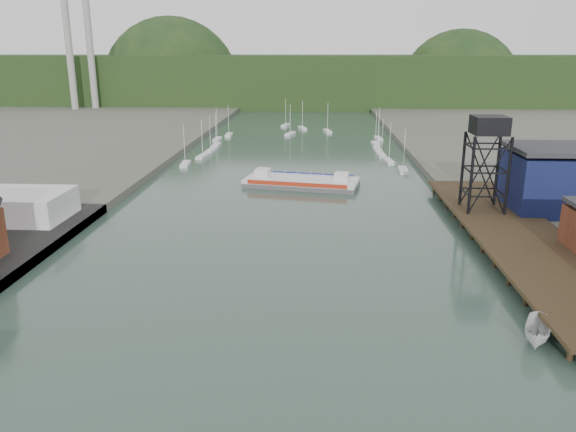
# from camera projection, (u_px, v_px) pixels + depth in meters

# --- Properties ---
(ground) EXTENTS (600.00, 600.00, 0.00)m
(ground) POSITION_uv_depth(u_px,v_px,m) (230.00, 429.00, 44.00)
(ground) COLOR #2B4337
(ground) RESTS_ON ground
(east_pier) EXTENTS (14.00, 70.00, 2.45)m
(east_pier) POSITION_uv_depth(u_px,v_px,m) (518.00, 234.00, 84.69)
(east_pier) COLOR black
(east_pier) RESTS_ON ground
(white_shed) EXTENTS (18.00, 12.00, 4.50)m
(white_shed) POSITION_uv_depth(u_px,v_px,m) (12.00, 206.00, 93.03)
(white_shed) COLOR silver
(white_shed) RESTS_ON west_quay
(lift_tower) EXTENTS (6.50, 6.50, 16.00)m
(lift_tower) POSITION_uv_depth(u_px,v_px,m) (489.00, 131.00, 93.34)
(lift_tower) COLOR black
(lift_tower) RESTS_ON east_pier
(blue_shed) EXTENTS (20.50, 14.50, 11.30)m
(blue_shed) POSITION_uv_depth(u_px,v_px,m) (569.00, 180.00, 96.93)
(blue_shed) COLOR #0D173B
(blue_shed) RESTS_ON east_land
(marina_sailboats) EXTENTS (57.71, 92.65, 0.90)m
(marina_sailboats) POSITION_uv_depth(u_px,v_px,m) (297.00, 144.00, 176.51)
(marina_sailboats) COLOR silver
(marina_sailboats) RESTS_ON ground
(smokestacks) EXTENTS (11.20, 8.20, 60.00)m
(smokestacks) POSITION_uv_depth(u_px,v_px,m) (80.00, 47.00, 263.55)
(smokestacks) COLOR #9A9A95
(smokestacks) RESTS_ON ground
(distant_hills) EXTENTS (500.00, 120.00, 80.00)m
(distant_hills) POSITION_uv_depth(u_px,v_px,m) (301.00, 83.00, 329.88)
(distant_hills) COLOR black
(distant_hills) RESTS_ON ground
(chain_ferry) EXTENTS (25.83, 14.25, 3.52)m
(chain_ferry) POSITION_uv_depth(u_px,v_px,m) (301.00, 182.00, 122.47)
(chain_ferry) COLOR #505053
(chain_ferry) RESTS_ON ground
(motorboat) EXTENTS (4.78, 6.86, 2.48)m
(motorboat) POSITION_uv_depth(u_px,v_px,m) (538.00, 332.00, 56.51)
(motorboat) COLOR silver
(motorboat) RESTS_ON ground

